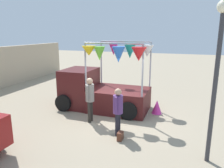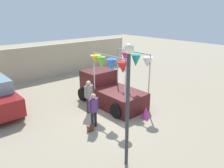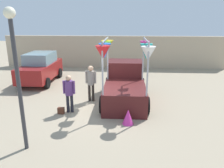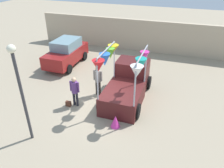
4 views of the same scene
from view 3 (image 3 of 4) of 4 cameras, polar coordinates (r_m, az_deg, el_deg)
ground_plane at (r=10.07m, az=-2.30°, el=-6.37°), size 60.00×60.00×0.00m
vendor_truck at (r=10.83m, az=3.33°, el=0.56°), size 2.53×4.18×3.11m
parked_car at (r=14.65m, az=-18.19°, el=4.07°), size 1.88×4.00×1.88m
person_customer at (r=9.51m, az=-11.15°, el=-1.62°), size 0.53×0.34×1.67m
person_vendor at (r=10.64m, az=-5.54°, el=1.07°), size 0.53×0.34×1.79m
handbag at (r=9.73m, az=-13.16°, el=-6.79°), size 0.28×0.16×0.28m
street_lamp at (r=6.75m, az=-23.81°, el=5.04°), size 0.32×0.32×4.26m
brick_boundary_wall at (r=18.16m, az=0.49°, el=8.36°), size 18.00×0.36×2.60m
folded_kite_bundle_magenta at (r=8.56m, az=4.21°, el=-8.58°), size 0.61×0.61×0.60m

